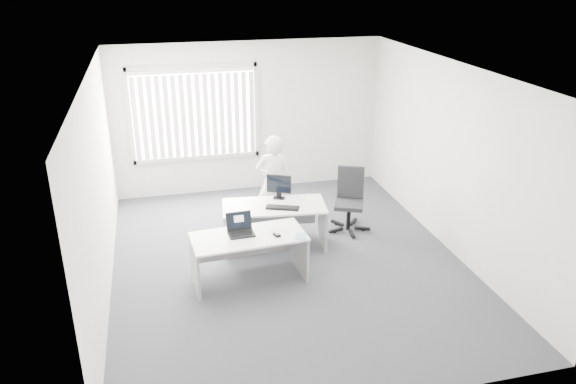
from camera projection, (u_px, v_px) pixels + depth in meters
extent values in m
plane|color=#45464C|center=(288.00, 261.00, 8.28)|extent=(6.00, 6.00, 0.00)
cube|color=silver|center=(249.00, 118.00, 10.43)|extent=(5.00, 0.02, 2.80)
cube|color=silver|center=(367.00, 286.00, 5.05)|extent=(5.00, 0.02, 2.80)
cube|color=silver|center=(98.00, 189.00, 7.18)|extent=(0.02, 6.00, 2.80)
cube|color=silver|center=(452.00, 158.00, 8.29)|extent=(0.02, 6.00, 2.80)
cube|color=silver|center=(288.00, 71.00, 7.20)|extent=(5.00, 6.00, 0.02)
cube|color=#B8B8B4|center=(195.00, 114.00, 10.11)|extent=(2.32, 0.06, 1.76)
cube|color=white|center=(248.00, 237.00, 7.53)|extent=(1.57, 0.82, 0.03)
cube|color=#979799|center=(195.00, 268.00, 7.45)|extent=(0.08, 0.66, 0.67)
cube|color=#979799|center=(300.00, 251.00, 7.87)|extent=(0.08, 0.66, 0.67)
cube|color=white|center=(274.00, 206.00, 8.44)|extent=(1.62, 0.90, 0.03)
cube|color=#979799|center=(225.00, 230.00, 8.49)|extent=(0.12, 0.66, 0.67)
cube|color=#979799|center=(323.00, 224.00, 8.66)|extent=(0.12, 0.66, 0.67)
cylinder|color=black|center=(348.00, 227.00, 9.24)|extent=(0.77, 0.77, 0.08)
cylinder|color=black|center=(349.00, 217.00, 9.17)|extent=(0.07, 0.07, 0.45)
cube|color=black|center=(349.00, 205.00, 9.08)|extent=(0.59, 0.59, 0.07)
cube|color=black|center=(351.00, 182.00, 9.15)|extent=(0.42, 0.22, 0.54)
imported|color=silver|center=(273.00, 182.00, 9.04)|extent=(0.62, 0.44, 1.59)
cube|color=silver|center=(279.00, 232.00, 7.62)|extent=(0.30, 0.21, 0.00)
cube|color=white|center=(301.00, 236.00, 7.50)|extent=(0.19, 0.23, 0.01)
cube|color=black|center=(283.00, 208.00, 8.32)|extent=(0.52, 0.34, 0.02)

